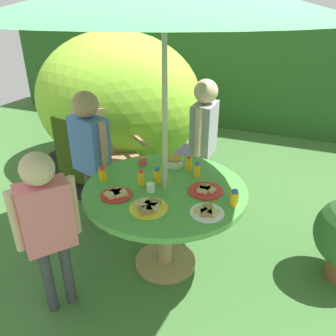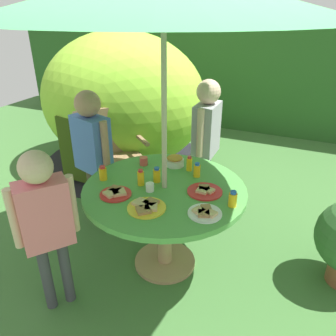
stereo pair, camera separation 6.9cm
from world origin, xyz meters
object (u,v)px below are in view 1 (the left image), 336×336
Objects in this scene: wooden_chair at (114,151)px; snack_bowl at (174,161)px; child_in_grey_shirt at (204,129)px; plate_mid_right at (205,190)px; plate_near_right at (148,207)px; juice_bottle_far_right at (103,174)px; child_in_pink_shirt at (46,216)px; cup_near at (143,161)px; garden_table at (165,202)px; plate_far_left at (207,212)px; juice_bottle_near_left at (197,170)px; juice_bottle_center_back at (189,164)px; cup_far at (151,187)px; juice_bottle_mid_left at (141,178)px; plate_back_edge at (116,194)px; dome_tent at (118,101)px; juice_bottle_center_front at (234,198)px; child_in_blue_shirt at (90,145)px; juice_bottle_front_edge at (157,175)px.

snack_bowl is at bearing -74.98° from wooden_chair.
plate_mid_right is at bearing 17.47° from child_in_grey_shirt.
plate_near_right is 0.54m from juice_bottle_far_right.
plate_near_right is 2.26× the size of juice_bottle_far_right.
child_in_pink_shirt is 4.61× the size of plate_near_right.
child_in_pink_shirt is at bearing -101.89° from cup_near.
plate_far_left reaches higher than garden_table.
wooden_chair is at bearing -75.84° from child_in_grey_shirt.
snack_bowl reaches higher than garden_table.
juice_bottle_near_left is 0.94× the size of juice_bottle_center_back.
cup_near is 0.44m from cup_far.
juice_bottle_center_back is 0.44m from juice_bottle_mid_left.
plate_mid_right is 2.01× the size of juice_bottle_mid_left.
plate_back_edge is at bearing -120.90° from juice_bottle_center_back.
dome_tent reaches higher than juice_bottle_center_back.
juice_bottle_far_right is (-0.48, 0.23, 0.04)m from plate_near_right.
juice_bottle_center_front is 0.59m from cup_far.
child_in_blue_shirt reaches higher than cup_far.
child_in_blue_shirt is 21.21× the size of cup_far.
plate_far_left is 0.22m from juice_bottle_center_front.
juice_bottle_center_front is (1.03, 0.62, 0.02)m from child_in_pink_shirt.
juice_bottle_front_edge is at bearing 170.23° from juice_bottle_center_front.
wooden_chair reaches higher than juice_bottle_center_back.
snack_bowl is at bearing 138.92° from plate_mid_right.
garden_table is at bearing -170.54° from plate_mid_right.
juice_bottle_front_edge is at bearing 150.04° from plate_far_left.
plate_far_left is (1.19, -0.48, -0.10)m from child_in_blue_shirt.
plate_mid_right is 4.12× the size of cup_far.
plate_back_edge is at bearing -166.61° from juice_bottle_center_front.
plate_near_right is at bearing -99.48° from wooden_chair.
child_in_pink_shirt is at bearing -93.58° from juice_bottle_far_right.
garden_table is 19.65× the size of cup_far.
child_in_pink_shirt is at bearing -127.46° from garden_table.
cup_near is at bearing -158.74° from snack_bowl.
juice_bottle_mid_left is 0.12m from cup_far.
child_in_blue_shirt is at bearing 162.20° from garden_table.
child_in_pink_shirt is (-0.51, -1.65, -0.09)m from child_in_grey_shirt.
child_in_blue_shirt reaches higher than plate_far_left.
child_in_blue_shirt reaches higher than juice_bottle_front_edge.
garden_table is 1.02× the size of child_in_pink_shirt.
cup_far is (0.01, -0.15, -0.02)m from juice_bottle_front_edge.
plate_mid_right is at bearing 26.94° from plate_back_edge.
plate_back_edge reaches higher than garden_table.
juice_bottle_center_front is (0.99, 0.03, -0.00)m from juice_bottle_far_right.
dome_tent is 10.10× the size of plate_back_edge.
snack_bowl is at bearing 90.06° from cup_far.
child_in_blue_shirt is at bearing 55.43° from child_in_pink_shirt.
wooden_chair is 4.50× the size of plate_far_left.
garden_table is 7.86× the size of snack_bowl.
child_in_pink_shirt reaches higher than juice_bottle_front_edge.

